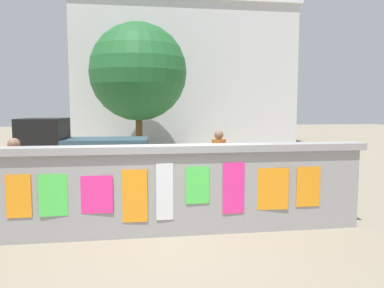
{
  "coord_description": "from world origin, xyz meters",
  "views": [
    {
      "loc": [
        -0.46,
        -6.22,
        2.17
      ],
      "look_at": [
        0.78,
        2.07,
        1.34
      ],
      "focal_mm": 34.92,
      "sensor_mm": 36.0,
      "label": 1
    }
  ],
  "objects_px": {
    "auto_rickshaw_truck": "(79,151)",
    "person_walking": "(15,173)",
    "motorcycle": "(238,167)",
    "tree_roadside": "(138,72)",
    "bicycle_near": "(209,197)",
    "bicycle_far": "(117,189)",
    "person_bystander": "(219,156)"
  },
  "relations": [
    {
      "from": "auto_rickshaw_truck",
      "to": "person_walking",
      "type": "xyz_separation_m",
      "value": [
        -0.5,
        -4.21,
        0.09
      ]
    },
    {
      "from": "motorcycle",
      "to": "person_walking",
      "type": "xyz_separation_m",
      "value": [
        -5.06,
        -3.23,
        0.52
      ]
    },
    {
      "from": "motorcycle",
      "to": "tree_roadside",
      "type": "bearing_deg",
      "value": 112.48
    },
    {
      "from": "bicycle_near",
      "to": "bicycle_far",
      "type": "relative_size",
      "value": 1.0
    },
    {
      "from": "auto_rickshaw_truck",
      "to": "tree_roadside",
      "type": "height_order",
      "value": "tree_roadside"
    },
    {
      "from": "motorcycle",
      "to": "tree_roadside",
      "type": "xyz_separation_m",
      "value": [
        -2.76,
        6.66,
        3.25
      ]
    },
    {
      "from": "tree_roadside",
      "to": "bicycle_near",
      "type": "bearing_deg",
      "value": -82.31
    },
    {
      "from": "auto_rickshaw_truck",
      "to": "motorcycle",
      "type": "relative_size",
      "value": 1.95
    },
    {
      "from": "auto_rickshaw_truck",
      "to": "bicycle_near",
      "type": "bearing_deg",
      "value": -52.24
    },
    {
      "from": "person_bystander",
      "to": "tree_roadside",
      "type": "bearing_deg",
      "value": 102.72
    },
    {
      "from": "auto_rickshaw_truck",
      "to": "motorcycle",
      "type": "bearing_deg",
      "value": -12.09
    },
    {
      "from": "bicycle_far",
      "to": "person_bystander",
      "type": "relative_size",
      "value": 1.05
    },
    {
      "from": "bicycle_near",
      "to": "bicycle_far",
      "type": "xyz_separation_m",
      "value": [
        -1.87,
        1.04,
        0.0
      ]
    },
    {
      "from": "auto_rickshaw_truck",
      "to": "bicycle_near",
      "type": "distance_m",
      "value": 5.11
    },
    {
      "from": "person_bystander",
      "to": "person_walking",
      "type": "bearing_deg",
      "value": -157.59
    },
    {
      "from": "bicycle_near",
      "to": "bicycle_far",
      "type": "height_order",
      "value": "same"
    },
    {
      "from": "auto_rickshaw_truck",
      "to": "bicycle_near",
      "type": "height_order",
      "value": "auto_rickshaw_truck"
    },
    {
      "from": "person_bystander",
      "to": "auto_rickshaw_truck",
      "type": "bearing_deg",
      "value": 145.62
    },
    {
      "from": "bicycle_near",
      "to": "person_bystander",
      "type": "xyz_separation_m",
      "value": [
        0.54,
        1.52,
        0.62
      ]
    },
    {
      "from": "motorcycle",
      "to": "person_bystander",
      "type": "xyz_separation_m",
      "value": [
        -0.91,
        -1.52,
        0.52
      ]
    },
    {
      "from": "motorcycle",
      "to": "tree_roadside",
      "type": "distance_m",
      "value": 7.91
    },
    {
      "from": "bicycle_far",
      "to": "person_bystander",
      "type": "distance_m",
      "value": 2.53
    },
    {
      "from": "person_walking",
      "to": "bicycle_far",
      "type": "bearing_deg",
      "value": 35.13
    },
    {
      "from": "bicycle_near",
      "to": "person_bystander",
      "type": "height_order",
      "value": "person_bystander"
    },
    {
      "from": "bicycle_near",
      "to": "person_walking",
      "type": "bearing_deg",
      "value": -176.96
    },
    {
      "from": "tree_roadside",
      "to": "auto_rickshaw_truck",
      "type": "bearing_deg",
      "value": -107.58
    },
    {
      "from": "motorcycle",
      "to": "bicycle_far",
      "type": "bearing_deg",
      "value": -148.87
    },
    {
      "from": "bicycle_near",
      "to": "tree_roadside",
      "type": "bearing_deg",
      "value": 97.69
    },
    {
      "from": "motorcycle",
      "to": "bicycle_near",
      "type": "height_order",
      "value": "bicycle_near"
    },
    {
      "from": "auto_rickshaw_truck",
      "to": "person_bystander",
      "type": "distance_m",
      "value": 4.42
    },
    {
      "from": "bicycle_near",
      "to": "person_walking",
      "type": "xyz_separation_m",
      "value": [
        -3.61,
        -0.19,
        0.62
      ]
    },
    {
      "from": "person_walking",
      "to": "tree_roadside",
      "type": "xyz_separation_m",
      "value": [
        2.31,
        9.89,
        2.73
      ]
    }
  ]
}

